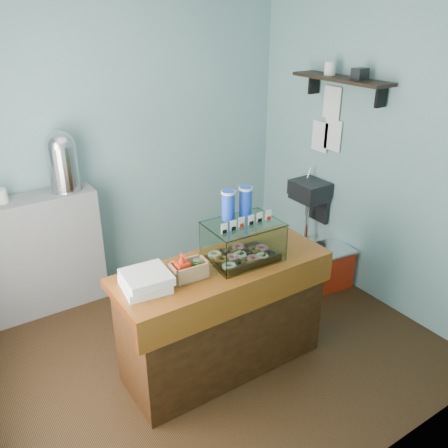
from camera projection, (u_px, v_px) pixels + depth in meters
ground at (206, 346)px, 3.96m from camera, size 3.50×3.50×0.00m
room_shell at (205, 146)px, 3.26m from camera, size 3.54×3.04×2.82m
counter at (223, 316)px, 3.57m from camera, size 1.60×0.60×0.90m
back_shelf at (44, 253)px, 4.28m from camera, size 1.00×0.32×1.10m
display_case at (241, 238)px, 3.42m from camera, size 0.53×0.40×0.50m
condiment_crate at (187, 269)px, 3.19m from camera, size 0.26×0.17×0.20m
pastry_boxes at (146, 281)px, 3.09m from camera, size 0.33×0.33×0.12m
coffee_urn at (62, 160)px, 4.07m from camera, size 0.29×0.29×0.53m
red_cooler at (326, 267)px, 4.74m from camera, size 0.51×0.42×0.41m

